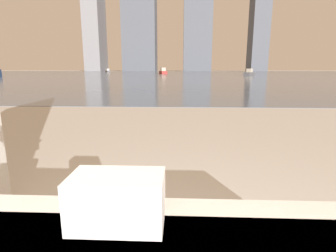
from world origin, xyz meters
The scene contains 8 objects.
towel_stack centered at (-0.09, 0.89, 0.61)m, with size 0.28×0.16×0.16m.
harbor_water centered at (0.00, 62.00, 0.01)m, with size 180.00×110.00×0.01m.
harbor_boat_0 centered at (10.59, 40.92, 0.36)m, with size 2.20×2.75×1.00m.
harbor_boat_3 centered at (-3.16, 52.18, 0.43)m, with size 1.84×3.35×1.19m.
harbor_boat_4 centered at (-21.34, 78.81, 0.36)m, with size 2.15×2.74×0.99m.
skyline_tower_1 centered at (-17.21, 118.00, 24.64)m, with size 13.94×12.20×49.29m.
skyline_tower_2 centered at (7.56, 118.00, 14.64)m, with size 11.95×6.21×29.27m.
skyline_tower_3 centered at (33.23, 118.00, 18.46)m, with size 6.88×9.31×36.93m.
Camera 1 is at (0.09, 0.17, 1.00)m, focal length 28.00 mm.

